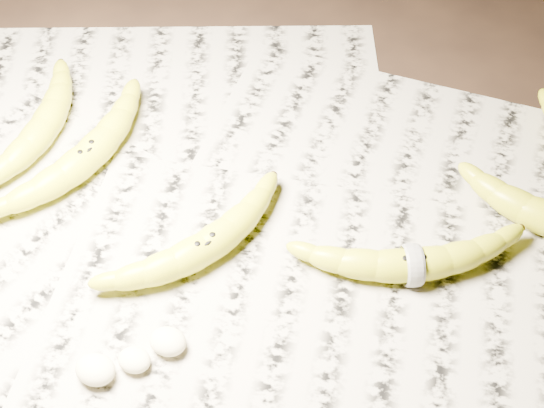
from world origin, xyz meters
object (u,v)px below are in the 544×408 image
(banana_left_a, at_px, (87,154))
(banana_center, at_px, (204,245))
(banana_left_b, at_px, (43,125))
(banana_taped, at_px, (412,263))

(banana_left_a, relative_size, banana_center, 1.09)
(banana_center, bearing_deg, banana_left_b, 101.12)
(banana_left_b, distance_m, banana_taped, 0.43)
(banana_left_b, xyz_separation_m, banana_center, (0.24, -0.09, 0.00))
(banana_left_b, xyz_separation_m, banana_taped, (0.43, -0.04, -0.00))
(banana_left_a, height_order, banana_taped, banana_left_a)
(banana_left_a, bearing_deg, banana_taped, -78.67)
(banana_left_a, xyz_separation_m, banana_taped, (0.36, -0.02, -0.00))
(banana_left_a, distance_m, banana_center, 0.18)
(banana_left_a, distance_m, banana_left_b, 0.07)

